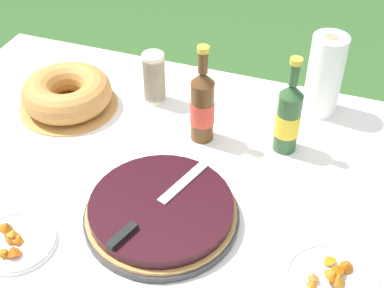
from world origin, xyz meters
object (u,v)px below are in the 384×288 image
object	(u,v)px
cider_bottle_amber	(202,106)
paper_towel_roll	(325,75)
berry_tart	(161,211)
cider_bottle_green	(288,117)
snack_plate_left	(331,280)
serving_knife	(153,209)
bundt_cake	(67,93)
cup_stack	(154,78)
snack_plate_near	(16,241)

from	to	relation	value
cider_bottle_amber	paper_towel_roll	distance (m)	0.41
berry_tart	cider_bottle_amber	size ratio (longest dim) A/B	1.28
berry_tart	paper_towel_roll	world-z (taller)	paper_towel_roll
cider_bottle_green	snack_plate_left	bearing A→B (deg)	-65.37
serving_knife	cider_bottle_amber	world-z (taller)	cider_bottle_amber
paper_towel_roll	snack_plate_left	bearing A→B (deg)	-78.58
berry_tart	bundt_cake	distance (m)	0.59
bundt_cake	berry_tart	bearing A→B (deg)	-37.15
cup_stack	cider_bottle_amber	xyz separation A→B (m)	(0.21, -0.13, 0.03)
berry_tart	paper_towel_roll	size ratio (longest dim) A/B	1.50
bundt_cake	snack_plate_left	size ratio (longest dim) A/B	1.47
cider_bottle_green	paper_towel_roll	size ratio (longest dim) A/B	1.15
cup_stack	snack_plate_near	size ratio (longest dim) A/B	0.89
cup_stack	snack_plate_left	size ratio (longest dim) A/B	0.81
bundt_cake	cider_bottle_amber	world-z (taller)	cider_bottle_amber
cider_bottle_amber	snack_plate_left	size ratio (longest dim) A/B	1.45
berry_tart	serving_knife	distance (m)	0.05
paper_towel_roll	bundt_cake	bearing A→B (deg)	-161.89
cup_stack	cider_bottle_amber	size ratio (longest dim) A/B	0.56
cider_bottle_amber	paper_towel_roll	bearing A→B (deg)	39.54
serving_knife	snack_plate_near	bearing A→B (deg)	137.99
cider_bottle_green	snack_plate_near	size ratio (longest dim) A/B	1.56
berry_tart	cup_stack	size ratio (longest dim) A/B	2.27
bundt_cake	cider_bottle_amber	bearing A→B (deg)	-0.69
bundt_cake	cider_bottle_amber	size ratio (longest dim) A/B	1.02
berry_tart	snack_plate_near	world-z (taller)	berry_tart
serving_knife	paper_towel_roll	world-z (taller)	paper_towel_roll
berry_tart	snack_plate_left	size ratio (longest dim) A/B	1.85
berry_tart	cider_bottle_green	bearing A→B (deg)	57.95
bundt_cake	snack_plate_near	world-z (taller)	bundt_cake
cider_bottle_green	cider_bottle_amber	bearing A→B (deg)	-172.34
serving_knife	snack_plate_left	bearing A→B (deg)	-74.86
berry_tart	snack_plate_near	bearing A→B (deg)	-147.43
berry_tart	snack_plate_left	bearing A→B (deg)	-7.04
cider_bottle_amber	snack_plate_near	bearing A→B (deg)	-118.75
serving_knife	bundt_cake	xyz separation A→B (m)	(-0.46, 0.38, -0.01)
snack_plate_left	paper_towel_roll	distance (m)	0.69
serving_knife	cider_bottle_green	world-z (taller)	cider_bottle_green
serving_knife	cider_bottle_amber	bearing A→B (deg)	18.23
cup_stack	paper_towel_roll	bearing A→B (deg)	13.63
cup_stack	snack_plate_near	bearing A→B (deg)	-97.64
cider_bottle_green	paper_towel_roll	distance (m)	0.24
snack_plate_near	paper_towel_roll	xyz separation A→B (m)	(0.61, 0.80, 0.12)
cider_bottle_green	snack_plate_left	distance (m)	0.49
serving_knife	cider_bottle_amber	xyz separation A→B (m)	(0.00, 0.38, 0.06)
snack_plate_left	berry_tart	bearing A→B (deg)	172.96
cup_stack	cider_bottle_green	size ratio (longest dim) A/B	0.57
serving_knife	paper_towel_roll	distance (m)	0.71
cup_stack	cider_bottle_amber	world-z (taller)	cider_bottle_amber
cider_bottle_amber	snack_plate_left	bearing A→B (deg)	-42.07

